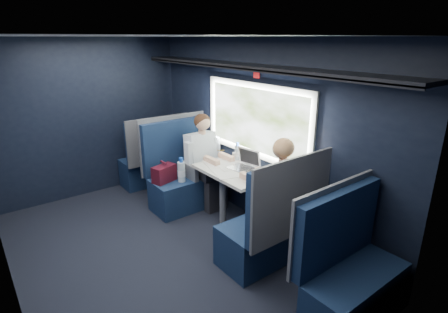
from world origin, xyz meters
TOP-DOWN VIEW (x-y plane):
  - ground at (0.00, 0.00)m, footprint 2.80×4.20m
  - room_shell at (0.02, 0.00)m, footprint 3.00×4.40m
  - table at (1.03, 0.00)m, footprint 0.62×1.00m
  - seat_bay_near at (0.84, 0.87)m, footprint 1.04×0.62m
  - seat_bay_far at (0.85, -0.87)m, footprint 1.04×0.62m
  - seat_row_front at (0.85, 1.80)m, footprint 1.04×0.51m
  - seat_row_back at (0.85, -1.80)m, footprint 1.04×0.51m
  - man at (1.10, 0.70)m, footprint 0.53×0.56m
  - woman at (1.10, -0.71)m, footprint 0.53×0.56m
  - papers at (1.06, 0.12)m, footprint 0.66×0.81m
  - laptop at (1.21, -0.03)m, footprint 0.31×0.37m
  - bottle_small at (1.33, 0.27)m, footprint 0.07×0.07m
  - cup at (1.33, 0.33)m, footprint 0.06×0.06m

SIDE VIEW (x-z plane):
  - ground at x=0.00m, z-range -0.01..0.00m
  - seat_row_front at x=0.85m, z-range -0.17..0.99m
  - seat_row_back at x=0.85m, z-range -0.17..0.99m
  - seat_bay_far at x=0.85m, z-range -0.22..1.04m
  - seat_bay_near at x=0.84m, z-range -0.21..1.05m
  - table at x=1.03m, z-range 0.29..1.03m
  - man at x=1.10m, z-range 0.06..1.38m
  - woman at x=1.10m, z-range 0.07..1.39m
  - papers at x=1.06m, z-range 0.74..0.75m
  - cup at x=1.33m, z-range 0.74..0.82m
  - laptop at x=1.21m, z-range 0.68..0.93m
  - bottle_small at x=1.33m, z-range 0.73..0.97m
  - room_shell at x=0.02m, z-range 0.28..2.68m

